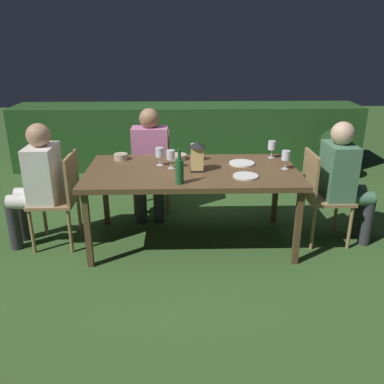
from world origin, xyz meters
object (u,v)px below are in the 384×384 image
(green_bottle_on_table, at_px, (179,171))
(wine_glass_e, at_px, (195,149))
(wine_glass_c, at_px, (286,156))
(bowl_olives, at_px, (121,157))
(wine_glass_b, at_px, (160,153))
(potted_plant_by_hedge, at_px, (334,150))
(chair_head_near, at_px, (61,195))
(dining_table, at_px, (192,175))
(wine_glass_a, at_px, (171,156))
(lantern_centerpiece, at_px, (197,155))
(chair_head_far, at_px, (321,193))
(plate_a, at_px, (242,163))
(person_in_green, at_px, (344,177))
(plate_b, at_px, (246,176))
(person_in_cream, at_px, (37,180))
(wine_glass_d, at_px, (272,146))
(person_in_pink, at_px, (150,158))
(bowl_bread, at_px, (178,156))
(chair_side_right_a, at_px, (152,166))

(green_bottle_on_table, height_order, wine_glass_e, green_bottle_on_table)
(wine_glass_c, height_order, bowl_olives, wine_glass_c)
(wine_glass_b, distance_m, potted_plant_by_hedge, 2.82)
(wine_glass_b, relative_size, wine_glass_e, 1.00)
(chair_head_near, height_order, green_bottle_on_table, green_bottle_on_table)
(dining_table, bearing_deg, potted_plant_by_hedge, 41.92)
(wine_glass_e, bearing_deg, potted_plant_by_hedge, 37.71)
(green_bottle_on_table, height_order, wine_glass_a, green_bottle_on_table)
(lantern_centerpiece, height_order, wine_glass_e, lantern_centerpiece)
(chair_head_far, distance_m, plate_a, 0.78)
(chair_head_near, xyz_separation_m, plate_a, (1.67, 0.16, 0.25))
(person_in_green, relative_size, plate_b, 5.33)
(wine_glass_b, bearing_deg, green_bottle_on_table, -70.00)
(chair_head_near, distance_m, potted_plant_by_hedge, 3.62)
(green_bottle_on_table, height_order, plate_a, green_bottle_on_table)
(person_in_cream, relative_size, bowl_olives, 8.68)
(wine_glass_e, bearing_deg, wine_glass_d, 6.74)
(person_in_pink, distance_m, bowl_olives, 0.46)
(person_in_green, height_order, green_bottle_on_table, person_in_green)
(person_in_pink, xyz_separation_m, lantern_centerpiece, (0.47, -0.72, 0.23))
(lantern_centerpiece, height_order, bowl_olives, lantern_centerpiece)
(person_in_pink, bearing_deg, wine_glass_e, -42.54)
(wine_glass_b, distance_m, wine_glass_e, 0.35)
(dining_table, relative_size, lantern_centerpiece, 7.16)
(dining_table, relative_size, bowl_bread, 11.40)
(person_in_green, xyz_separation_m, wine_glass_c, (-0.55, -0.01, 0.20))
(wine_glass_b, distance_m, bowl_bread, 0.28)
(wine_glass_a, relative_size, bowl_bread, 1.02)
(wine_glass_c, height_order, plate_b, wine_glass_c)
(wine_glass_a, relative_size, plate_b, 0.78)
(chair_head_near, bearing_deg, chair_head_far, 0.00)
(green_bottle_on_table, bearing_deg, bowl_olives, 129.06)
(wine_glass_e, bearing_deg, person_in_green, -11.25)
(plate_b, bearing_deg, person_in_pink, 133.92)
(green_bottle_on_table, bearing_deg, wine_glass_c, 21.03)
(plate_b, bearing_deg, lantern_centerpiece, 155.47)
(person_in_green, relative_size, wine_glass_c, 6.80)
(wine_glass_d, relative_size, plate_a, 0.71)
(lantern_centerpiece, bearing_deg, chair_side_right_a, 117.04)
(chair_head_near, xyz_separation_m, plate_b, (1.65, -0.22, 0.25))
(person_in_green, bearing_deg, plate_b, -166.93)
(green_bottle_on_table, xyz_separation_m, plate_b, (0.56, 0.15, -0.10))
(dining_table, relative_size, person_in_green, 1.65)
(bowl_bread, bearing_deg, chair_head_far, -14.23)
(chair_head_near, height_order, person_in_pink, person_in_pink)
(lantern_centerpiece, bearing_deg, chair_head_far, 1.62)
(wine_glass_c, xyz_separation_m, bowl_bread, (-0.97, 0.34, -0.09))
(wine_glass_e, height_order, bowl_bread, wine_glass_e)
(lantern_centerpiece, distance_m, green_bottle_on_table, 0.37)
(lantern_centerpiece, relative_size, green_bottle_on_table, 0.91)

